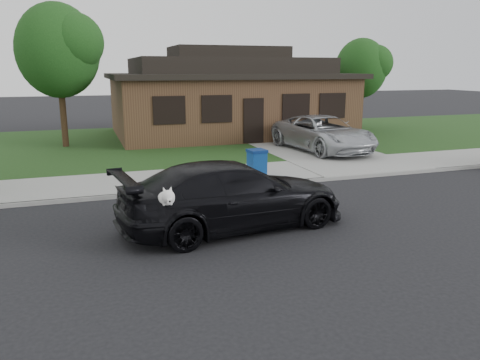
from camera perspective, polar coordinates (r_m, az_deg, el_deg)
name	(u,v)px	position (r m, az deg, el deg)	size (l,w,h in m)	color
ground	(255,225)	(11.14, 1.89, -5.55)	(120.00, 120.00, 0.00)	black
sidewalk	(203,178)	(15.73, -4.51, 0.28)	(60.00, 3.00, 0.12)	gray
curb	(215,188)	(14.32, -3.02, -1.01)	(60.00, 0.12, 0.12)	gray
lawn	(163,143)	(23.44, -9.35, 4.49)	(60.00, 13.00, 0.13)	#193814
driveway	(300,146)	(22.40, 7.32, 4.16)	(4.50, 13.00, 0.14)	gray
sedan	(233,195)	(10.79, -0.86, -1.87)	(5.60, 2.89, 1.55)	black
minivan	(323,133)	(20.74, 10.07, 5.63)	(2.50, 5.42, 1.51)	#B8BBC0
recycling_bin	(257,163)	(15.42, 2.08, 2.05)	(0.61, 0.63, 0.93)	navy
house	(228,97)	(26.07, -1.44, 10.12)	(12.60, 8.60, 4.65)	#422B1C
tree_0	(62,49)	(22.77, -20.93, 14.71)	(3.78, 3.60, 6.34)	#332114
tree_1	(364,67)	(28.98, 14.89, 13.14)	(3.15, 3.00, 5.25)	#332114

